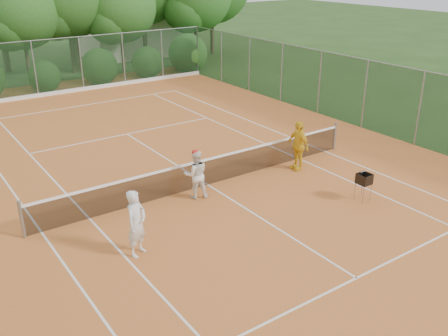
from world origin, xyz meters
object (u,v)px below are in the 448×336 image
at_px(player_white, 136,223).
at_px(ball_hopper, 364,179).
at_px(player_center_grp, 196,174).
at_px(player_yellow, 298,145).

distance_m(player_white, ball_hopper, 7.20).
distance_m(player_center_grp, ball_hopper, 5.20).
height_order(player_yellow, ball_hopper, player_yellow).
relative_size(player_white, player_yellow, 0.99).
xyz_separation_m(player_yellow, ball_hopper, (-0.03, -3.03, -0.20)).
relative_size(player_white, ball_hopper, 2.01).
bearing_deg(player_white, ball_hopper, -40.00).
height_order(player_white, player_yellow, player_yellow).
bearing_deg(player_yellow, ball_hopper, 3.15).
bearing_deg(player_center_grp, ball_hopper, -37.06).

